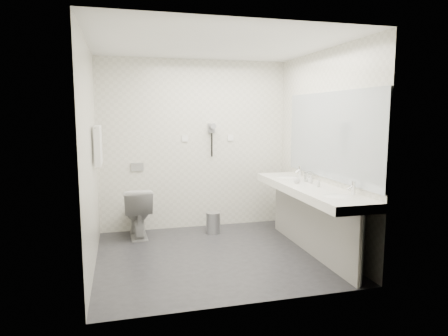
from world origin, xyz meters
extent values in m
plane|color=#28272D|center=(0.00, 0.00, 0.00)|extent=(2.80, 2.80, 0.00)
plane|color=white|center=(0.00, 0.00, 2.50)|extent=(2.80, 2.80, 0.00)
plane|color=silver|center=(0.00, 1.30, 1.25)|extent=(2.80, 0.00, 2.80)
plane|color=silver|center=(0.00, -1.30, 1.25)|extent=(2.80, 0.00, 2.80)
plane|color=silver|center=(-1.40, 0.00, 1.25)|extent=(0.00, 2.60, 2.60)
plane|color=silver|center=(1.40, 0.00, 1.25)|extent=(0.00, 2.60, 2.60)
cube|color=white|center=(1.12, -0.20, 0.80)|extent=(0.55, 2.20, 0.10)
cube|color=#98968F|center=(1.15, -0.20, 0.38)|extent=(0.03, 2.15, 0.75)
cylinder|color=silver|center=(1.18, -1.24, 0.38)|extent=(0.06, 0.06, 0.75)
cylinder|color=silver|center=(1.18, 0.84, 0.38)|extent=(0.06, 0.06, 0.75)
cube|color=#B2BCC6|center=(1.39, -0.20, 1.45)|extent=(0.02, 2.20, 1.05)
ellipsoid|color=white|center=(1.12, -0.85, 0.83)|extent=(0.40, 0.31, 0.05)
ellipsoid|color=white|center=(1.12, 0.45, 0.83)|extent=(0.40, 0.31, 0.05)
cylinder|color=silver|center=(1.32, -0.85, 0.92)|extent=(0.04, 0.04, 0.15)
cylinder|color=silver|center=(1.32, 0.45, 0.92)|extent=(0.04, 0.04, 0.15)
imported|color=silver|center=(1.21, -0.07, 0.90)|extent=(0.06, 0.06, 0.10)
imported|color=silver|center=(1.05, -0.01, 0.90)|extent=(0.10, 0.10, 0.10)
imported|color=silver|center=(1.18, -0.33, 0.90)|extent=(0.05, 0.05, 0.10)
cylinder|color=silver|center=(1.23, 0.09, 0.91)|extent=(0.07, 0.07, 0.11)
cylinder|color=silver|center=(1.33, 0.20, 0.90)|extent=(0.07, 0.07, 0.11)
imported|color=white|center=(-0.88, 1.02, 0.35)|extent=(0.41, 0.70, 0.70)
cube|color=#B2B5BA|center=(-0.85, 1.29, 0.95)|extent=(0.18, 0.02, 0.12)
cylinder|color=#B2B5BA|center=(0.18, 0.90, 0.14)|extent=(0.26, 0.26, 0.29)
cylinder|color=#B2B5BA|center=(0.18, 0.90, 0.30)|extent=(0.21, 0.21, 0.02)
cylinder|color=silver|center=(-1.35, 0.55, 1.55)|extent=(0.02, 0.62, 0.02)
cube|color=white|center=(-1.34, 0.41, 1.33)|extent=(0.07, 0.24, 0.48)
cube|color=white|center=(-1.34, 0.69, 1.33)|extent=(0.07, 0.24, 0.48)
cube|color=gray|center=(0.25, 1.27, 1.50)|extent=(0.10, 0.04, 0.14)
cylinder|color=gray|center=(0.25, 1.20, 1.53)|extent=(0.08, 0.14, 0.08)
cylinder|color=black|center=(0.25, 1.26, 1.25)|extent=(0.02, 0.02, 0.35)
cube|color=white|center=(-0.15, 1.29, 1.35)|extent=(0.09, 0.02, 0.09)
cube|color=white|center=(0.55, 1.29, 1.35)|extent=(0.09, 0.02, 0.09)
camera|label=1|loc=(-1.08, -4.55, 1.71)|focal=31.97mm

